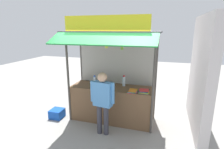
# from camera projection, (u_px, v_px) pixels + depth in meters

# --- Properties ---
(ground_plane) EXTENTS (20.00, 20.00, 0.00)m
(ground_plane) POSITION_uv_depth(u_px,v_px,m) (112.00, 119.00, 5.11)
(ground_plane) COLOR gray
(stall_counter) EXTENTS (2.25, 0.73, 0.98)m
(stall_counter) POSITION_uv_depth(u_px,v_px,m) (112.00, 103.00, 4.99)
(stall_counter) COLOR brown
(stall_counter) RESTS_ON ground
(stall_structure) EXTENTS (2.45, 1.55, 2.82)m
(stall_structure) POSITION_uv_depth(u_px,v_px,m) (113.00, 60.00, 4.78)
(stall_structure) COLOR #4C4742
(stall_structure) RESTS_ON ground
(water_bottle_back_right) EXTENTS (0.08, 0.08, 0.28)m
(water_bottle_back_right) POSITION_uv_depth(u_px,v_px,m) (103.00, 81.00, 4.98)
(water_bottle_back_right) COLOR silver
(water_bottle_back_right) RESTS_ON stall_counter
(water_bottle_front_right) EXTENTS (0.08, 0.08, 0.27)m
(water_bottle_front_right) POSITION_uv_depth(u_px,v_px,m) (95.00, 80.00, 5.02)
(water_bottle_front_right) COLOR silver
(water_bottle_front_right) RESTS_ON stall_counter
(water_bottle_mid_left) EXTENTS (0.08, 0.08, 0.30)m
(water_bottle_mid_left) POSITION_uv_depth(u_px,v_px,m) (124.00, 81.00, 4.92)
(water_bottle_mid_left) COLOR silver
(water_bottle_mid_left) RESTS_ON stall_counter
(water_bottle_back_left) EXTENTS (0.07, 0.07, 0.26)m
(water_bottle_back_left) POSITION_uv_depth(u_px,v_px,m) (99.00, 81.00, 4.98)
(water_bottle_back_left) COLOR silver
(water_bottle_back_left) RESTS_ON stall_counter
(magazine_stack_left) EXTENTS (0.28, 0.29, 0.06)m
(magazine_stack_left) POSITION_uv_depth(u_px,v_px,m) (144.00, 91.00, 4.44)
(magazine_stack_left) COLOR white
(magazine_stack_left) RESTS_ON stall_counter
(magazine_stack_right) EXTENTS (0.24, 0.31, 0.05)m
(magazine_stack_right) POSITION_uv_depth(u_px,v_px,m) (133.00, 91.00, 4.46)
(magazine_stack_right) COLOR red
(magazine_stack_right) RESTS_ON stall_counter
(banana_bunch_inner_left) EXTENTS (0.10, 0.09, 0.29)m
(banana_bunch_inner_left) POSITION_uv_depth(u_px,v_px,m) (122.00, 47.00, 4.04)
(banana_bunch_inner_left) COLOR #332D23
(banana_bunch_rightmost) EXTENTS (0.09, 0.09, 0.26)m
(banana_bunch_rightmost) POSITION_uv_depth(u_px,v_px,m) (106.00, 45.00, 4.14)
(banana_bunch_rightmost) COLOR #332D23
(vendor_person) EXTENTS (0.59, 0.25, 1.56)m
(vendor_person) POSITION_uv_depth(u_px,v_px,m) (102.00, 98.00, 4.18)
(vendor_person) COLOR #383842
(vendor_person) RESTS_ON ground
(plastic_crate) EXTENTS (0.37, 0.37, 0.25)m
(plastic_crate) POSITION_uv_depth(u_px,v_px,m) (57.00, 113.00, 5.19)
(plastic_crate) COLOR #194CB2
(plastic_crate) RESTS_ON ground
(neighbour_wall) EXTENTS (0.20, 2.40, 2.85)m
(neighbour_wall) POSITION_uv_depth(u_px,v_px,m) (201.00, 74.00, 4.40)
(neighbour_wall) COLOR beige
(neighbour_wall) RESTS_ON ground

